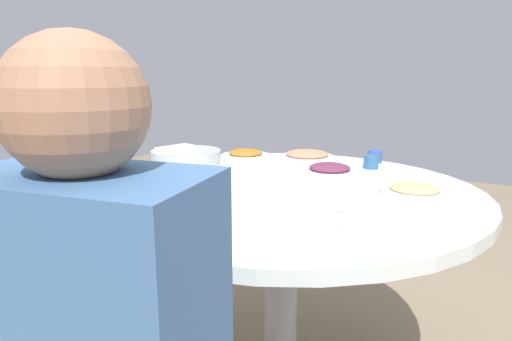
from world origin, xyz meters
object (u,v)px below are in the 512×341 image
Objects in this scene: rice_bowl at (186,162)px; green_bottle at (108,160)px; dish_tofu_braise at (129,202)px; tea_cup_far at (375,156)px; dish_eggplant at (330,170)px; dish_noodles at (414,190)px; soup_bowl at (289,211)px; dish_stirfry at (246,155)px; tea_cup_near at (371,162)px; dish_shrimp at (307,156)px; round_dining_table at (282,213)px.

rice_bowl is 0.32m from green_bottle.
tea_cup_far is (1.04, -0.42, 0.01)m from dish_tofu_braise.
dish_eggplant reaches higher than dish_noodles.
soup_bowl is 1.32× the size of dish_stirfry.
tea_cup_near is at bearing -31.08° from dish_eggplant.
dish_eggplant is at bearing -138.90° from dish_shrimp.
round_dining_table is 0.43m from rice_bowl.
dish_noodles is 1.01m from green_bottle.
dish_shrimp is at bearing 41.10° from dish_eggplant.
dish_shrimp reaches higher than dish_noodles.
dish_tofu_braise reaches higher than dish_noodles.
dish_stirfry is at bearing 45.33° from round_dining_table.
dish_eggplant is 0.46m from dish_stirfry.
green_bottle is (-0.32, 0.49, 0.19)m from round_dining_table.
soup_bowl is at bearing -159.20° from dish_shrimp.
dish_tofu_braise is 0.96m from dish_shrimp.
round_dining_table is at bearing -87.27° from rice_bowl.
tea_cup_far is at bearing 9.69° from tea_cup_near.
green_bottle reaches higher than tea_cup_near.
dish_noodles is (0.43, -0.24, -0.01)m from soup_bowl.
dish_shrimp is 0.31m from tea_cup_near.
dish_stirfry reaches higher than dish_eggplant.
green_bottle reaches higher than rice_bowl.
dish_noodles is 0.89m from dish_tofu_braise.
dish_stirfry is 0.58m from tea_cup_far.
tea_cup_far is (0.59, -0.15, 0.12)m from round_dining_table.
dish_noodles is at bearing -80.51° from rice_bowl.
dish_tofu_braise is (-0.57, 0.68, 0.00)m from dish_noodles.
rice_bowl is 0.66m from soup_bowl.
tea_cup_near is (0.90, -0.45, 0.01)m from dish_tofu_braise.
dish_noodles is at bearing -124.90° from dish_shrimp.
green_bottle reaches higher than tea_cup_far.
dish_eggplant is 3.36× the size of tea_cup_far.
dish_noodles is (0.12, -0.42, 0.11)m from round_dining_table.
soup_bowl reaches higher than dish_stirfry.
rice_bowl reaches higher than dish_stirfry.
dish_tofu_braise is 0.85× the size of green_bottle.
dish_shrimp is at bearing -8.50° from dish_tofu_braise.
soup_bowl is 1.42× the size of dish_eggplant.
dish_shrimp is 0.30m from tea_cup_far.
tea_cup_near is at bearing 35.19° from dish_noodles.
soup_bowl reaches higher than round_dining_table.
green_bottle is at bearing 60.19° from dish_tofu_braise.
rice_bowl is 0.83m from dish_noodles.
soup_bowl is 0.77m from tea_cup_near.
dish_eggplant is 0.85× the size of green_bottle.
dish_shrimp is (0.12, -0.25, 0.00)m from dish_stirfry.
round_dining_table is 0.55m from dish_stirfry.
tea_cup_far is (0.47, 0.26, 0.01)m from dish_noodles.
dish_tofu_braise is at bearing 129.62° from dish_noodles.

